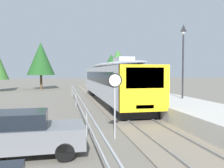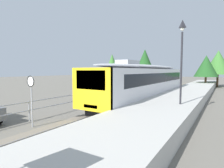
# 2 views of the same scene
# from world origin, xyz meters

# --- Properties ---
(ground_plane) EXTENTS (160.00, 160.00, 0.00)m
(ground_plane) POSITION_xyz_m (-3.00, 22.00, 0.00)
(ground_plane) COLOR #6B665B
(track_rails) EXTENTS (3.20, 60.00, 0.14)m
(track_rails) POSITION_xyz_m (0.00, 22.00, 0.03)
(track_rails) COLOR slate
(track_rails) RESTS_ON ground
(commuter_train) EXTENTS (2.82, 19.13, 3.74)m
(commuter_train) POSITION_xyz_m (0.00, 23.20, 2.15)
(commuter_train) COLOR silver
(commuter_train) RESTS_ON track_rails
(station_platform) EXTENTS (3.90, 60.00, 0.90)m
(station_platform) POSITION_xyz_m (3.25, 22.00, 0.45)
(station_platform) COLOR #B7B5AD
(station_platform) RESTS_ON ground
(platform_lamp_mid_platform) EXTENTS (0.34, 0.34, 5.35)m
(platform_lamp_mid_platform) POSITION_xyz_m (4.25, 17.69, 4.62)
(platform_lamp_mid_platform) COLOR #232328
(platform_lamp_mid_platform) RESTS_ON station_platform
(speed_limit_sign) EXTENTS (0.61, 0.10, 2.81)m
(speed_limit_sign) POSITION_xyz_m (-2.16, 11.39, 2.12)
(speed_limit_sign) COLOR #9EA0A5
(speed_limit_sign) RESTS_ON ground
(carpark_fence) EXTENTS (0.06, 36.06, 1.25)m
(carpark_fence) POSITION_xyz_m (-3.30, 12.00, 0.91)
(carpark_fence) COLOR #9EA0A5
(carpark_fence) RESTS_ON ground
(parked_hatchback_grey) EXTENTS (4.03, 1.84, 1.53)m
(parked_hatchback_grey) POSITION_xyz_m (-5.66, 9.92, 0.79)
(parked_hatchback_grey) COLOR slate
(parked_hatchback_grey) RESTS_ON ground
(tree_behind_carpark) EXTENTS (4.73, 4.73, 6.77)m
(tree_behind_carpark) POSITION_xyz_m (5.48, 44.44, 4.57)
(tree_behind_carpark) COLOR brown
(tree_behind_carpark) RESTS_ON ground
(tree_distant_left) EXTENTS (4.38, 4.38, 7.51)m
(tree_distant_left) POSITION_xyz_m (-7.79, 41.77, 4.89)
(tree_distant_left) COLOR brown
(tree_distant_left) RESTS_ON ground
(tree_distant_centre) EXTENTS (4.03, 4.03, 5.75)m
(tree_distant_centre) POSITION_xyz_m (3.73, 41.82, 3.85)
(tree_distant_centre) COLOR brown
(tree_distant_centre) RESTS_ON ground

